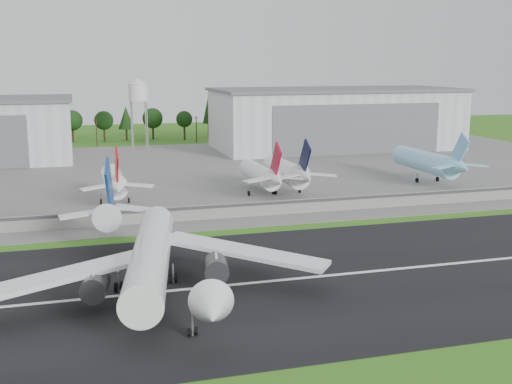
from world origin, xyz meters
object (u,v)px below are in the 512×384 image
object	(u,v)px
main_airliner	(152,264)
parked_jet_red_b	(263,175)
ground_vehicle	(138,300)
parked_jet_skyblue	(431,162)
parked_jet_red_a	(114,182)
parked_jet_navy	(290,172)

from	to	relation	value
main_airliner	parked_jet_red_b	distance (m)	76.92
ground_vehicle	parked_jet_skyblue	size ratio (longest dim) A/B	0.12
main_airliner	ground_vehicle	distance (m)	6.18
main_airliner	parked_jet_red_a	bearing A→B (deg)	-78.83
parked_jet_red_b	main_airliner	bearing A→B (deg)	-119.50
ground_vehicle	parked_jet_red_a	world-z (taller)	parked_jet_red_a
main_airliner	parked_jet_skyblue	bearing A→B (deg)	-131.81
ground_vehicle	parked_jet_red_b	size ratio (longest dim) A/B	0.15
main_airliner	parked_jet_red_b	bearing A→B (deg)	-109.40
ground_vehicle	parked_jet_navy	distance (m)	85.76
main_airliner	parked_jet_skyblue	xyz separation A→B (m)	(91.88, 72.03, 1.48)
main_airliner	parked_jet_navy	size ratio (longest dim) A/B	1.89
main_airliner	parked_jet_skyblue	distance (m)	116.76
parked_jet_skyblue	ground_vehicle	bearing A→B (deg)	-141.29
parked_jet_red_b	ground_vehicle	bearing A→B (deg)	-119.83
parked_jet_red_a	parked_jet_red_b	xyz separation A→B (m)	(39.13, -0.03, -0.13)
parked_jet_skyblue	parked_jet_navy	bearing A→B (deg)	-173.82
parked_jet_skyblue	parked_jet_red_b	bearing A→B (deg)	-174.62
main_airliner	parked_jet_red_a	world-z (taller)	main_airliner
parked_jet_red_a	parked_jet_navy	size ratio (longest dim) A/B	1.00
main_airliner	parked_jet_navy	world-z (taller)	main_airliner
parked_jet_red_b	parked_jet_navy	distance (m)	7.64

